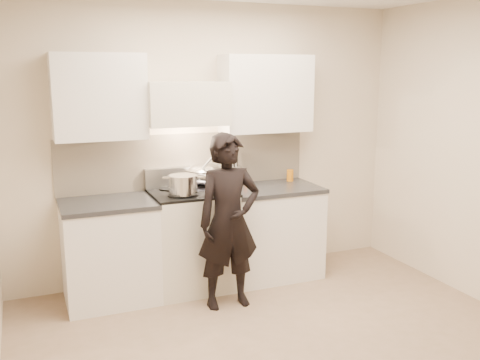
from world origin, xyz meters
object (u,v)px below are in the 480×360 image
wok (206,174)px  utensil_crock (234,174)px  stove (193,239)px  person (229,221)px  counter_right (271,231)px

wok → utensil_crock: 0.32m
stove → person: 0.62m
wok → person: size_ratio=0.32×
utensil_crock → counter_right: bearing=-31.5°
stove → utensil_crock: 0.78m
counter_right → person: person is taller
counter_right → wok: 0.89m
wok → person: bearing=-91.6°
counter_right → person: bearing=-142.1°
utensil_crock → person: bearing=-115.1°
stove → utensil_crock: bearing=21.6°
counter_right → stove: bearing=-180.0°
wok → utensil_crock: same height
person → stove: bearing=109.3°
stove → person: size_ratio=0.62×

